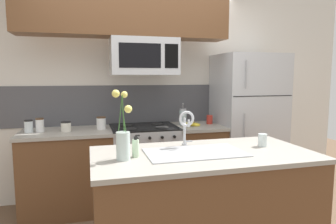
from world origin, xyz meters
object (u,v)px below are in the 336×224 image
stove_range (144,165)px  storage_jar_short (66,127)px  refrigerator (246,124)px  storage_jar_tall (29,126)px  storage_jar_squat (101,123)px  banana_bunch (194,124)px  sink_faucet (186,123)px  spare_glass (262,140)px  storage_jar_medium (40,125)px  flower_vase (123,140)px  microwave (144,57)px  dish_soap_bottle (136,148)px  french_press (183,117)px  coffee_tin (210,119)px

stove_range → storage_jar_short: bearing=-177.7°
refrigerator → storage_jar_tall: (-2.57, -0.02, 0.09)m
storage_jar_squat → banana_bunch: storage_jar_squat is taller
sink_faucet → spare_glass: size_ratio=2.84×
banana_bunch → stove_range: bearing=174.0°
stove_range → storage_jar_medium: storage_jar_medium is taller
sink_faucet → flower_vase: size_ratio=0.62×
microwave → storage_jar_tall: size_ratio=5.54×
storage_jar_squat → flower_vase: 1.32m
storage_jar_squat → microwave: bearing=-5.0°
storage_jar_tall → dish_soap_bottle: (0.94, -1.25, 0.00)m
storage_jar_short → spare_glass: 2.02m
storage_jar_short → french_press: size_ratio=0.40×
french_press → refrigerator: bearing=-2.7°
spare_glass → stove_range: bearing=123.9°
refrigerator → banana_bunch: size_ratio=9.33×
microwave → sink_faucet: (0.17, -1.01, -0.61)m
coffee_tin → flower_vase: 1.82m
dish_soap_bottle → flower_vase: flower_vase is taller
storage_jar_tall → storage_jar_medium: storage_jar_medium is taller
refrigerator → flower_vase: bearing=-142.7°
spare_glass → dish_soap_bottle: bearing=-176.9°
banana_bunch → french_press: 0.17m
french_press → coffee_tin: 0.35m
french_press → banana_bunch: bearing=-51.9°
refrigerator → storage_jar_tall: refrigerator is taller
storage_jar_short → spare_glass: same height
storage_jar_medium → sink_faucet: sink_faucet is taller
coffee_tin → spare_glass: 1.24m
refrigerator → storage_jar_squat: refrigerator is taller
storage_jar_medium → flower_vase: (0.74, -1.29, 0.07)m
storage_jar_tall → storage_jar_short: bearing=-5.3°
storage_jar_medium → banana_bunch: 1.71m
storage_jar_short → flower_vase: bearing=-69.5°
refrigerator → spare_glass: bearing=-113.9°
sink_faucet → microwave: bearing=99.5°
storage_jar_short → storage_jar_squat: size_ratio=0.76×
microwave → flower_vase: bearing=-107.0°
stove_range → french_press: size_ratio=3.48×
storage_jar_squat → sink_faucet: bearing=-58.1°
storage_jar_tall → sink_faucet: (1.40, -1.03, 0.13)m
coffee_tin → banana_bunch: bearing=-156.1°
storage_jar_medium → storage_jar_tall: bearing=178.7°
french_press → storage_jar_squat: bearing=-177.7°
sink_faucet → dish_soap_bottle: size_ratio=1.85×
stove_range → french_press: 0.74m
dish_soap_bottle → storage_jar_short: bearing=115.0°
banana_bunch → spare_glass: 1.15m
storage_jar_squat → french_press: bearing=2.3°
refrigerator → french_press: 0.85m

